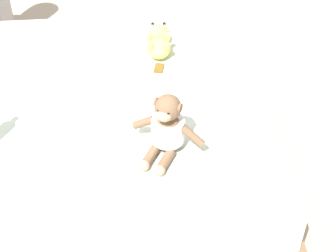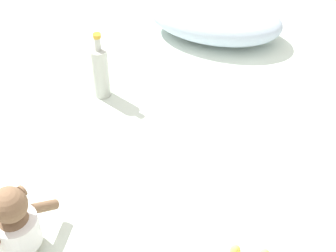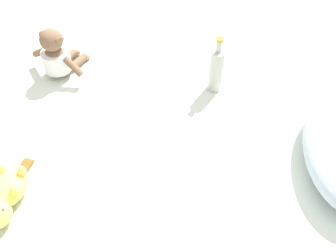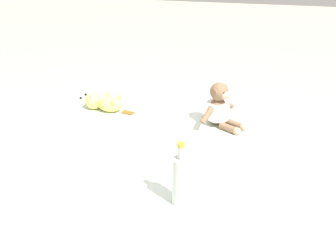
{
  "view_description": "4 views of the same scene",
  "coord_description": "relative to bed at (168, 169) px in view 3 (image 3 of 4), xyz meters",
  "views": [
    {
      "loc": [
        -1.73,
        -0.38,
        1.78
      ],
      "look_at": [
        -0.32,
        -0.5,
        0.56
      ],
      "focal_mm": 55.16,
      "sensor_mm": 36.0,
      "label": 1
    },
    {
      "loc": [
        0.22,
        -1.29,
        1.72
      ],
      "look_at": [
        0.0,
        0.0,
        0.51
      ],
      "focal_mm": 57.75,
      "sensor_mm": 36.0,
      "label": 2
    },
    {
      "loc": [
        0.94,
        0.06,
        1.6
      ],
      "look_at": [
        0.0,
        0.0,
        0.51
      ],
      "focal_mm": 40.7,
      "sensor_mm": 36.0,
      "label": 3
    },
    {
      "loc": [
        -0.49,
        1.21,
        1.33
      ],
      "look_at": [
        -0.12,
        -0.25,
        0.55
      ],
      "focal_mm": 37.8,
      "sensor_mm": 36.0,
      "label": 4
    }
  ],
  "objects": [
    {
      "name": "plush_yellow_creature",
      "position": [
        0.34,
        -0.52,
        0.28
      ],
      "size": [
        0.33,
        0.12,
        0.1
      ],
      "color": "#EAE066",
      "rests_on": "bed"
    },
    {
      "name": "plush_monkey",
      "position": [
        -0.33,
        -0.5,
        0.33
      ],
      "size": [
        0.25,
        0.27,
        0.24
      ],
      "color": "brown",
      "rests_on": "bed"
    },
    {
      "name": "glass_bottle",
      "position": [
        -0.27,
        0.18,
        0.34
      ],
      "size": [
        0.06,
        0.06,
        0.26
      ],
      "color": "#B7BCB2",
      "rests_on": "bed"
    },
    {
      "name": "ground_plane",
      "position": [
        0.0,
        0.0,
        -0.23
      ],
      "size": [
        16.0,
        16.0,
        0.0
      ],
      "primitive_type": "plane",
      "color": "#B7A893"
    },
    {
      "name": "bed",
      "position": [
        0.0,
        0.0,
        0.0
      ],
      "size": [
        1.42,
        1.93,
        0.46
      ],
      "color": "#846647",
      "rests_on": "ground_plane"
    }
  ]
}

